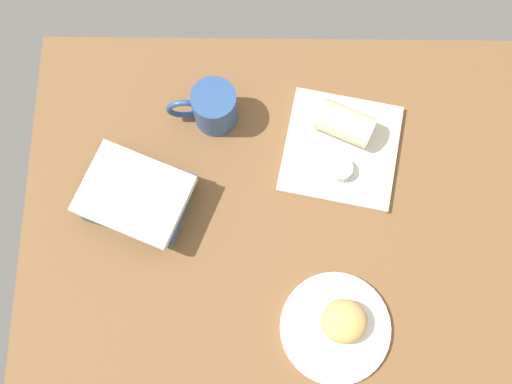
% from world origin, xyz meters
% --- Properties ---
extents(dining_table, '(1.10, 0.90, 0.04)m').
position_xyz_m(dining_table, '(0.00, 0.00, 0.02)').
color(dining_table, brown).
rests_on(dining_table, ground).
extents(round_plate, '(0.22, 0.22, 0.01)m').
position_xyz_m(round_plate, '(-0.09, 0.18, 0.05)').
color(round_plate, white).
rests_on(round_plate, dining_table).
extents(scone_pastry, '(0.10, 0.09, 0.05)m').
position_xyz_m(scone_pastry, '(-0.10, 0.17, 0.08)').
color(scone_pastry, '#DFB464').
rests_on(scone_pastry, round_plate).
extents(square_plate, '(0.27, 0.27, 0.02)m').
position_xyz_m(square_plate, '(-0.11, -0.19, 0.05)').
color(square_plate, silver).
rests_on(square_plate, dining_table).
extents(sauce_cup, '(0.05, 0.05, 0.03)m').
position_xyz_m(sauce_cup, '(-0.10, -0.14, 0.07)').
color(sauce_cup, silver).
rests_on(sauce_cup, square_plate).
extents(breakfast_wrap, '(0.13, 0.11, 0.07)m').
position_xyz_m(breakfast_wrap, '(-0.11, -0.23, 0.09)').
color(breakfast_wrap, beige).
rests_on(breakfast_wrap, square_plate).
extents(book_stack, '(0.25, 0.22, 0.08)m').
position_xyz_m(book_stack, '(0.31, -0.07, 0.08)').
color(book_stack, '#387260').
rests_on(book_stack, dining_table).
extents(coffee_mug, '(0.15, 0.09, 0.10)m').
position_xyz_m(coffee_mug, '(0.16, -0.26, 0.09)').
color(coffee_mug, '#2D518C').
rests_on(coffee_mug, dining_table).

